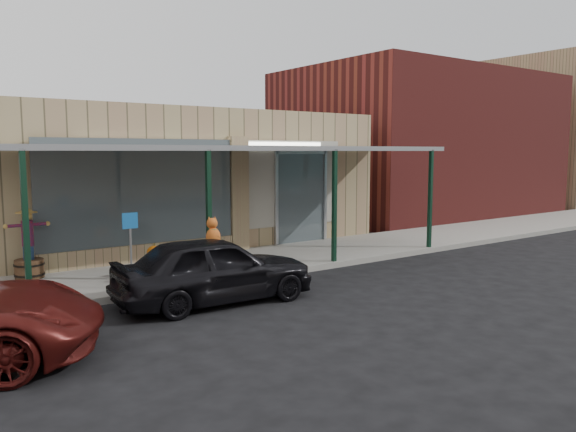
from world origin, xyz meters
TOP-DOWN VIEW (x-y plane):
  - ground at (0.00, 0.00)m, footprint 120.00×120.00m
  - sidewalk at (0.00, 3.60)m, footprint 40.00×3.20m
  - storefront at (-0.00, 8.16)m, footprint 12.00×6.25m
  - awning at (0.00, 3.56)m, footprint 12.00×3.00m
  - block_buildings_near at (2.01, 9.20)m, footprint 61.00×8.00m
  - barrel_scarecrow at (-5.00, 4.69)m, footprint 0.97×0.76m
  - barrel_pumpkin at (-2.66, 3.16)m, footprint 0.79×0.79m
  - handicap_sign at (-3.48, 2.40)m, footprint 0.33×0.04m
  - parked_sedan at (-2.35, 0.90)m, footprint 4.04×2.01m

SIDE VIEW (x-z plane):
  - ground at x=0.00m, z-range 0.00..0.00m
  - sidewalk at x=0.00m, z-range 0.00..0.15m
  - barrel_pumpkin at x=-2.66m, z-range 0.04..0.80m
  - parked_sedan at x=-2.35m, z-range -0.12..1.47m
  - barrel_scarecrow at x=-5.00m, z-range -0.11..1.50m
  - handicap_sign at x=-3.48m, z-range 0.38..1.95m
  - storefront at x=0.00m, z-range -0.01..4.19m
  - awning at x=0.00m, z-range 1.49..4.53m
  - block_buildings_near at x=2.01m, z-range -0.23..7.77m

